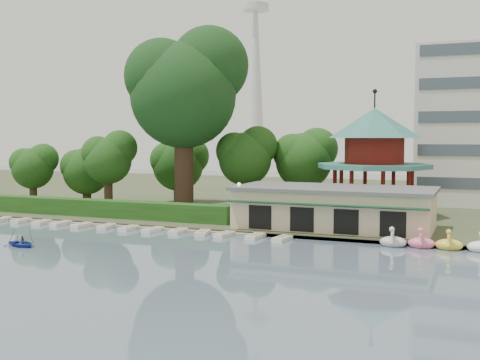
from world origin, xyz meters
The scene contains 14 objects.
ground_plane centered at (0.00, 0.00, 0.00)m, with size 220.00×220.00×0.00m, color slate.
shore centered at (0.00, 52.00, 0.20)m, with size 220.00×70.00×0.40m, color #424930.
embankment centered at (0.00, 17.30, 0.15)m, with size 220.00×0.60×0.30m, color gray.
dock centered at (-12.00, 17.20, 0.12)m, with size 34.00×1.60×0.24m, color gray.
boathouse centered at (10.00, 21.97, 2.37)m, with size 18.60×9.39×3.90m.
pavilion centered at (12.00, 32.00, 7.48)m, with size 12.40×12.40×13.50m.
broadcast_tower centered at (-42.00, 140.00, 33.98)m, with size 8.00×8.00×96.00m.
hedge centered at (-15.00, 20.50, 1.30)m, with size 30.00×2.00×1.80m, color #214E18.
lamp_post centered at (1.50, 19.00, 3.34)m, with size 0.36×0.36×4.28m.
big_tree centered at (-8.84, 28.20, 14.84)m, with size 13.36×12.45×21.35m.
small_trees centered at (-11.79, 32.27, 6.07)m, with size 39.63×16.33×9.87m.
swan_boats centered at (22.44, 16.59, 0.40)m, with size 13.90×2.09×1.92m.
moored_rowboats centered at (-10.11, 15.80, 0.18)m, with size 35.00×2.71×0.36m.
rowboat_with_passengers centered at (-12.26, 5.02, 0.43)m, with size 4.98×4.29×2.01m.
Camera 1 is at (22.84, -33.75, 9.09)m, focal length 45.00 mm.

